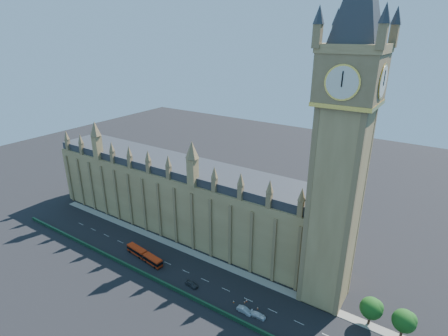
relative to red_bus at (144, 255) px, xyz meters
The scene contains 15 objects.
ground 20.67m from the red_bus, ahead, with size 400.00×400.00×0.00m, color black.
palace_westminster 27.90m from the red_bus, 100.48° to the left, with size 120.00×20.00×28.00m.
elizabeth_tower 80.65m from the red_bus, 15.86° to the left, with size 20.59×20.59×105.00m.
bridge_parapet 21.44m from the red_bus, 17.35° to the right, with size 160.00×0.60×1.20m, color #1E4C2D.
kerb_north 23.81m from the red_bus, 30.64° to the left, with size 160.00×3.00×0.16m, color gray.
tree_east_near 73.89m from the red_bus, ahead, with size 6.00×6.00×8.50m.
tree_east_far 81.77m from the red_bus, ahead, with size 6.00×6.00×8.50m.
red_bus is the anchor object (origin of this frame).
car_grey 22.75m from the red_bus, ahead, with size 1.81×4.49×1.53m, color #383A3F.
car_silver 42.15m from the red_bus, ahead, with size 1.63×4.66×1.54m, color #A5A9AD.
car_white 46.10m from the red_bus, ahead, with size 1.84×4.53×1.32m, color white.
cone_a 40.46m from the red_bus, ahead, with size 0.57×0.57×0.74m.
cone_b 44.60m from the red_bus, ahead, with size 0.43×0.43×0.67m.
cone_c 37.48m from the red_bus, ahead, with size 0.58×0.58×0.69m.
cone_d 40.22m from the red_bus, ahead, with size 0.49×0.49×0.62m.
Camera 1 is at (59.49, -72.90, 74.39)m, focal length 28.00 mm.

